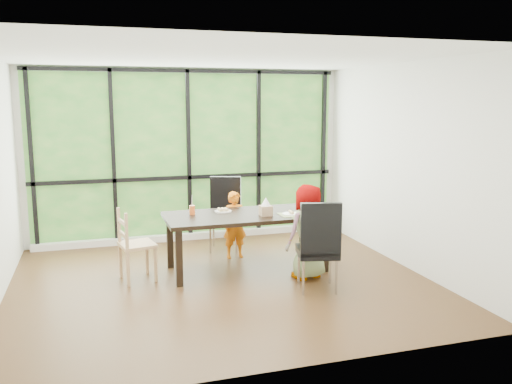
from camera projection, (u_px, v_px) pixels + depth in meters
ground at (222, 282)px, 6.56m from camera, size 5.00×5.00×0.00m
back_wall at (188, 155)px, 8.44m from camera, size 5.00×0.00×5.00m
foliage_backdrop at (188, 155)px, 8.42m from camera, size 4.80×0.02×2.65m
window_mullions at (189, 155)px, 8.39m from camera, size 4.80×0.06×2.65m
window_sill at (191, 236)px, 8.57m from camera, size 4.80×0.12×0.10m
dining_table at (246, 242)px, 6.99m from camera, size 2.11×0.99×0.75m
chair_window_leather at (224, 215)px, 7.86m from camera, size 0.59×0.59×1.08m
chair_interior_leather at (318, 245)px, 6.22m from camera, size 0.56×0.56×1.08m
chair_end_beech at (137, 245)px, 6.57m from camera, size 0.47×0.49×0.90m
child_toddler at (235, 225)px, 7.52m from camera, size 0.35×0.24×0.95m
child_older at (306, 232)px, 6.63m from camera, size 0.66×0.52×1.19m
placemat at (295, 214)px, 6.89m from camera, size 0.40×0.29×0.01m
plate_far at (223, 211)px, 7.05m from camera, size 0.23×0.23×0.01m
plate_near at (291, 214)px, 6.89m from camera, size 0.23×0.23×0.01m
orange_cup at (192, 210)px, 6.89m from camera, size 0.07×0.07×0.12m
green_cup at (314, 209)px, 6.92m from camera, size 0.09×0.09×0.14m
tissue_box at (266, 211)px, 6.83m from camera, size 0.15×0.15×0.13m
crepe_rolls_far at (223, 209)px, 7.05m from camera, size 0.15×0.12×0.04m
crepe_rolls_near at (291, 212)px, 6.89m from camera, size 0.05×0.12×0.04m
straw_white at (192, 202)px, 6.87m from camera, size 0.01×0.04×0.20m
straw_pink at (314, 201)px, 6.90m from camera, size 0.01×0.04×0.20m
tissue at (266, 202)px, 6.80m from camera, size 0.12×0.12×0.11m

